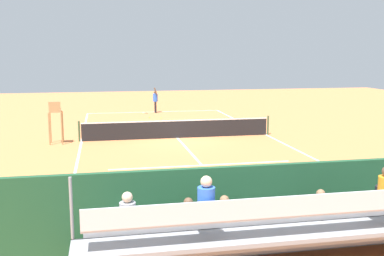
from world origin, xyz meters
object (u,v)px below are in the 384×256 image
tennis_player (155,99)px  tennis_racket (144,113)px  courtside_bench (337,208)px  tennis_ball_far (149,117)px  umpire_chair (55,118)px  equipment_bag (277,228)px  bleacher_stand (303,229)px  tennis_net (177,129)px  tennis_ball_near (161,118)px

tennis_player → tennis_racket: 1.36m
courtside_bench → tennis_ball_far: 21.25m
umpire_chair → equipment_bag: bearing=116.5°
bleacher_stand → umpire_chair: bearing=-67.4°
tennis_net → courtside_bench: size_ratio=5.72×
tennis_net → umpire_chair: 6.26m
equipment_bag → tennis_net: bearing=-88.7°
equipment_bag → courtside_bench: bearing=-175.7°
bleacher_stand → tennis_player: bearing=-90.0°
bleacher_stand → tennis_player: (-0.00, -25.91, 0.04)m
tennis_player → tennis_ball_far: 3.01m
bleacher_stand → tennis_racket: size_ratio=17.18×
tennis_net → tennis_player: size_ratio=5.35×
umpire_chair → tennis_racket: umpire_chair is taller
tennis_ball_near → tennis_ball_far: size_ratio=1.00×
equipment_bag → tennis_ball_far: 21.22m
tennis_player → tennis_net: bearing=89.6°
tennis_net → umpire_chair: (6.20, 0.35, 0.81)m
umpire_chair → tennis_racket: size_ratio=4.06×
tennis_racket → tennis_ball_far: bearing=93.7°
tennis_racket → tennis_ball_near: (-0.93, 3.03, 0.02)m
equipment_bag → tennis_ball_far: equipment_bag is taller
tennis_net → tennis_racket: tennis_net is taller
umpire_chair → tennis_player: (-6.26, -10.89, -0.30)m
courtside_bench → tennis_player: bearing=-85.4°
umpire_chair → tennis_ball_far: bearing=-124.1°
tennis_net → equipment_bag: size_ratio=11.44×
courtside_bench → equipment_bag: (1.70, 0.13, -0.38)m
tennis_net → tennis_ball_near: tennis_net is taller
courtside_bench → tennis_net: bearing=-81.5°
tennis_net → bleacher_stand: bleacher_stand is taller
equipment_bag → tennis_player: size_ratio=0.47×
equipment_bag → bleacher_stand: bearing=83.3°
tennis_ball_near → tennis_ball_far: same height
tennis_net → tennis_racket: (0.86, -10.44, -0.49)m
tennis_ball_far → tennis_racket: bearing=-86.3°
tennis_player → tennis_ball_far: bearing=74.7°
umpire_chair → tennis_ball_near: umpire_chair is taller
tennis_net → tennis_racket: 10.49m
tennis_ball_near → tennis_player: bearing=-89.9°
tennis_racket → tennis_ball_far: tennis_ball_far is taller
tennis_player → tennis_ball_far: size_ratio=29.18×
equipment_bag → tennis_player: tennis_player is taller
tennis_net → tennis_ball_near: (-0.07, -7.42, -0.47)m
umpire_chair → tennis_ball_near: 10.06m
courtside_bench → tennis_player: 23.89m
tennis_player → tennis_racket: (0.92, 0.10, -1.00)m
tennis_ball_far → equipment_bag: bearing=92.6°
bleacher_stand → tennis_ball_far: size_ratio=137.27×
tennis_ball_far → courtside_bench: bearing=97.2°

